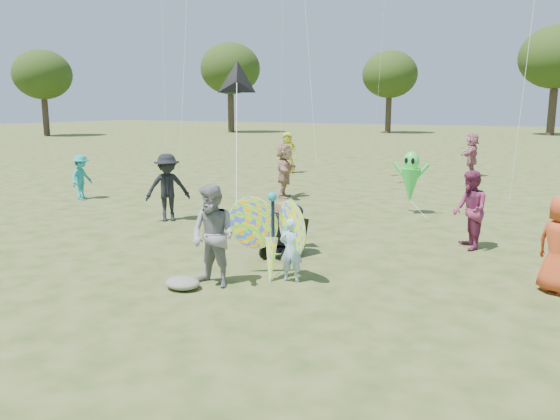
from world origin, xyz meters
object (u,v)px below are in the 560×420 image
Objects in this scene: crowd_a at (560,245)px; crowd_j at (472,155)px; jogging_stroller at (286,226)px; crowd_i at (81,177)px; adult_man at (213,236)px; crowd_b at (168,188)px; alien_kite at (410,179)px; child_girl at (291,250)px; butterfly_kite at (272,236)px; crowd_d at (284,171)px; crowd_e at (470,210)px; crowd_g at (287,153)px.

crowd_j is at bearing -43.69° from crowd_a.
crowd_i is at bearing -175.47° from jogging_stroller.
crowd_j is at bearing 90.47° from adult_man.
alien_kite is at bearing -8.37° from crowd_b.
adult_man reaches higher than jogging_stroller.
child_girl is at bearing -125.54° from crowd_i.
crowd_a is 0.91× the size of crowd_b.
butterfly_kite is (-0.37, -0.01, 0.21)m from child_girl.
crowd_j reaches higher than child_girl.
crowd_b is at bearing -177.57° from jogging_stroller.
crowd_d is 0.96× the size of crowd_j.
crowd_b reaches higher than crowd_e.
adult_man is 1.03× the size of crowd_e.
crowd_e is at bearing -19.43° from crowd_a.
crowd_g reaches higher than crowd_e.
crowd_a reaches higher than butterfly_kite.
crowd_a is 15.06m from crowd_j.
jogging_stroller is (-4.83, -0.17, -0.18)m from crowd_a.
crowd_a is 1.12× the size of crowd_i.
alien_kite reaches higher than jogging_stroller.
crowd_j is (5.38, 13.18, 0.04)m from crowd_b.
jogging_stroller is (4.30, -1.57, -0.26)m from crowd_b.
crowd_a is 9.24m from crowd_b.
crowd_i is 0.77× the size of crowd_j.
adult_man is at bearing 56.71° from crowd_a.
crowd_g is 9.99m from alien_kite.
alien_kite reaches higher than butterfly_kite.
crowd_b is 4.78m from crowd_d.
crowd_b reaches higher than adult_man.
crowd_g reaches higher than child_girl.
child_girl is 0.65× the size of adult_man.
crowd_a is 0.90× the size of crowd_d.
adult_man is (-1.03, -0.81, 0.30)m from child_girl.
adult_man is 1.04m from butterfly_kite.
crowd_e is 0.95× the size of alien_kite.
adult_man is at bearing 24.20° from child_girl.
adult_man reaches higher than crowd_e.
crowd_b reaches higher than jogging_stroller.
crowd_j is (7.44, 2.54, 0.01)m from crowd_g.
adult_man is 5.54m from crowd_b.
butterfly_kite is at bearing -61.48° from crowd_e.
crowd_j is at bearing -105.02° from child_girl.
crowd_d is at bearing 34.02° from crowd_b.
crowd_j reaches higher than jogging_stroller.
crowd_j reaches higher than butterfly_kite.
crowd_e is at bearing 12.72° from crowd_j.
butterfly_kite is 1.00× the size of alien_kite.
crowd_i is (-8.74, 5.08, -0.14)m from adult_man.
alien_kite is (-2.10, 3.12, 0.14)m from crowd_e.
crowd_d is at bearing 169.52° from alien_kite.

